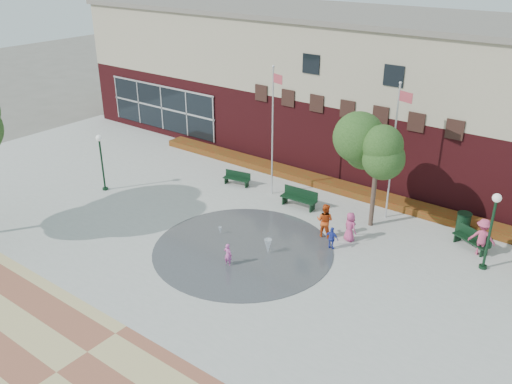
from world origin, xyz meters
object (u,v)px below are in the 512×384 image
Objects in this scene: child_splash at (228,255)px; flagpole_right at (394,145)px; flagpole_left at (273,126)px; bench_left at (237,181)px; trash_can at (463,224)px.

flagpole_right is at bearing -116.84° from child_splash.
flagpole_left is at bearing -72.56° from child_splash.
flagpole_left is 8.60m from child_splash.
flagpole_right is 9.85m from child_splash.
flagpole_left is at bearing -4.84° from bench_left.
flagpole_left is 6.56m from flagpole_right.
bench_left is at bearing -170.74° from trash_can.
flagpole_right reaches higher than bench_left.
child_splash is at bearing -128.82° from trash_can.
flagpole_right is (6.45, 1.18, -0.07)m from flagpole_left.
flagpole_right reaches higher than child_splash.
trash_can reaches higher than child_splash.
bench_left is (-2.39, -0.25, -3.80)m from flagpole_left.
flagpole_right is at bearing -1.66° from bench_left.
flagpole_right is at bearing -170.66° from trash_can.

